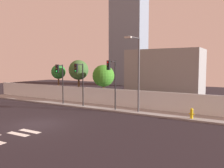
# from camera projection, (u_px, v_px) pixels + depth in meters

# --- Properties ---
(ground_plane) EXTENTS (80.00, 80.00, 0.00)m
(ground_plane) POSITION_uv_depth(u_px,v_px,m) (37.00, 124.00, 17.82)
(ground_plane) COLOR black
(sidewalk) EXTENTS (36.00, 2.40, 0.15)m
(sidewalk) POSITION_uv_depth(u_px,v_px,m) (98.00, 107.00, 24.83)
(sidewalk) COLOR gray
(sidewalk) RESTS_ON ground
(perimeter_wall) EXTENTS (36.00, 0.18, 1.80)m
(perimeter_wall) POSITION_uv_depth(u_px,v_px,m) (104.00, 96.00, 25.85)
(perimeter_wall) COLOR white
(perimeter_wall) RESTS_ON sidewalk
(traffic_light_left) EXTENTS (0.36, 1.26, 4.53)m
(traffic_light_left) POSITION_uv_depth(u_px,v_px,m) (79.00, 75.00, 24.29)
(traffic_light_left) COLOR black
(traffic_light_left) RESTS_ON sidewalk
(traffic_light_center) EXTENTS (0.35, 1.14, 4.44)m
(traffic_light_center) POSITION_uv_depth(u_px,v_px,m) (60.00, 75.00, 25.78)
(traffic_light_center) COLOR black
(traffic_light_center) RESTS_ON sidewalk
(traffic_light_right) EXTENTS (0.47, 1.16, 4.82)m
(traffic_light_right) POSITION_uv_depth(u_px,v_px,m) (112.00, 74.00, 22.32)
(traffic_light_right) COLOR black
(traffic_light_right) RESTS_ON sidewalk
(street_lamp_curbside) EXTENTS (0.61, 2.31, 6.87)m
(street_lamp_curbside) POSITION_uv_depth(u_px,v_px,m) (137.00, 68.00, 21.29)
(street_lamp_curbside) COLOR #4C4C51
(street_lamp_curbside) RESTS_ON sidewalk
(fire_hydrant) EXTENTS (0.44, 0.26, 0.86)m
(fire_hydrant) POSITION_uv_depth(u_px,v_px,m) (192.00, 113.00, 19.08)
(fire_hydrant) COLOR gold
(fire_hydrant) RESTS_ON sidewalk
(roadside_tree_leftmost) EXTENTS (1.91, 1.91, 4.58)m
(roadside_tree_leftmost) POSITION_uv_depth(u_px,v_px,m) (58.00, 72.00, 31.28)
(roadside_tree_leftmost) COLOR brown
(roadside_tree_leftmost) RESTS_ON ground
(roadside_tree_midleft) EXTENTS (2.52, 2.52, 5.17)m
(roadside_tree_midleft) POSITION_uv_depth(u_px,v_px,m) (79.00, 70.00, 29.48)
(roadside_tree_midleft) COLOR brown
(roadside_tree_midleft) RESTS_ON ground
(roadside_tree_midright) EXTENTS (2.61, 2.61, 4.56)m
(roadside_tree_midright) POSITION_uv_depth(u_px,v_px,m) (103.00, 76.00, 27.61)
(roadside_tree_midright) COLOR brown
(roadside_tree_midright) RESTS_ON ground
(low_building_distant) EXTENTS (11.28, 6.00, 6.91)m
(low_building_distant) POSITION_uv_depth(u_px,v_px,m) (165.00, 72.00, 36.45)
(low_building_distant) COLOR gray
(low_building_distant) RESTS_ON ground
(tower_on_skyline) EXTENTS (7.55, 5.00, 29.82)m
(tower_on_skyline) POSITION_uv_depth(u_px,v_px,m) (129.00, 19.00, 52.15)
(tower_on_skyline) COLOR slate
(tower_on_skyline) RESTS_ON ground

